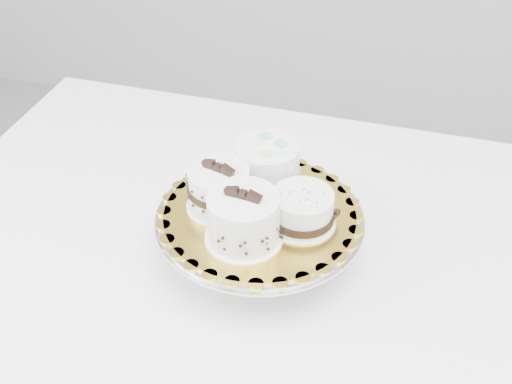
% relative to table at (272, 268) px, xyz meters
% --- Properties ---
extents(table, '(1.32, 0.89, 0.75)m').
position_rel_table_xyz_m(table, '(0.00, 0.00, 0.00)').
color(table, white).
rests_on(table, floor).
extents(cake_stand, '(0.34, 0.34, 0.09)m').
position_rel_table_xyz_m(cake_stand, '(-0.01, -0.04, 0.13)').
color(cake_stand, gray).
rests_on(cake_stand, table).
extents(cake_board, '(0.39, 0.39, 0.00)m').
position_rel_table_xyz_m(cake_board, '(-0.01, -0.04, 0.16)').
color(cake_board, gold).
rests_on(cake_board, cake_stand).
extents(cake_swirl, '(0.12, 0.12, 0.10)m').
position_rel_table_xyz_m(cake_swirl, '(-0.02, -0.11, 0.20)').
color(cake_swirl, white).
rests_on(cake_swirl, cake_board).
extents(cake_banded, '(0.12, 0.12, 0.09)m').
position_rel_table_xyz_m(cake_banded, '(-0.08, -0.04, 0.20)').
color(cake_banded, white).
rests_on(cake_banded, cake_board).
extents(cake_dots, '(0.13, 0.13, 0.08)m').
position_rel_table_xyz_m(cake_dots, '(-0.02, 0.04, 0.21)').
color(cake_dots, white).
rests_on(cake_dots, cake_board).
extents(cake_ribbon, '(0.12, 0.12, 0.06)m').
position_rel_table_xyz_m(cake_ribbon, '(0.06, -0.05, 0.19)').
color(cake_ribbon, white).
rests_on(cake_ribbon, cake_board).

